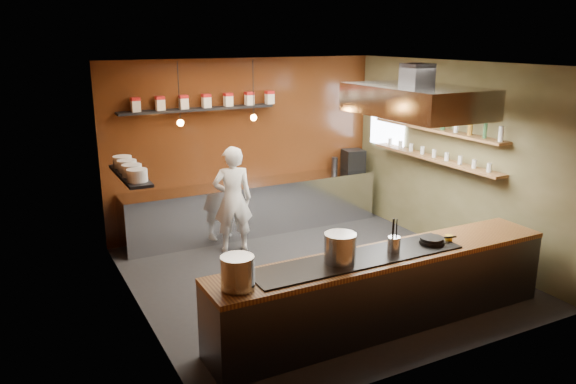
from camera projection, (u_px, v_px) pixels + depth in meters
floor at (317, 276)px, 8.13m from camera, size 5.00×5.00×0.00m
back_wall at (246, 145)px, 9.86m from camera, size 5.00×0.00×5.00m
left_wall at (135, 199)px, 6.61m from camera, size 0.00×5.00×5.00m
right_wall at (455, 158)px, 8.83m from camera, size 0.00×5.00×5.00m
ceiling at (320, 64)px, 7.32m from camera, size 5.00×5.00×0.00m
window_pane at (388, 119)px, 10.16m from camera, size 0.00×1.00×1.00m
prep_counter at (255, 207)px, 9.86m from camera, size 4.60×0.65×0.90m
pass_counter at (385, 289)px, 6.63m from camera, size 4.40×0.72×0.94m
tin_shelf at (198, 109)px, 9.15m from camera, size 2.60×0.26×0.04m
plate_shelf at (130, 175)px, 7.52m from camera, size 0.30×1.40×0.04m
bottle_shelf_upper at (436, 130)px, 8.90m from camera, size 0.26×2.80×0.04m
bottle_shelf_lower at (434, 159)px, 9.03m from camera, size 0.26×2.80×0.04m
extractor_hood at (416, 100)px, 7.69m from camera, size 1.20×2.00×0.72m
pendant_left at (180, 119)px, 8.38m from camera, size 0.10×0.10×0.95m
pendant_right at (254, 114)px, 8.91m from camera, size 0.10×0.10×0.95m
storage_tins at (206, 101)px, 9.18m from camera, size 2.43×0.13×0.22m
plate_stacks at (129, 168)px, 7.50m from camera, size 0.26×1.16×0.16m
bottles at (437, 121)px, 8.87m from camera, size 0.06×2.66×0.24m
wine_glasses at (434, 153)px, 9.01m from camera, size 0.07×2.37×0.13m
stockpot_large at (238, 272)px, 5.54m from camera, size 0.39×0.39×0.33m
stockpot_small at (340, 248)px, 6.16m from camera, size 0.43×0.43×0.33m
utensil_crock at (394, 245)px, 6.46m from camera, size 0.19×0.19×0.19m
frying_pan at (432, 240)px, 6.76m from camera, size 0.47×0.31×0.08m
butter_jar at (449, 239)px, 6.87m from camera, size 0.11×0.11×0.08m
espresso_machine at (353, 159)px, 10.68m from camera, size 0.42×0.40×0.37m
chef at (233, 199)px, 8.88m from camera, size 0.70×0.54×1.72m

